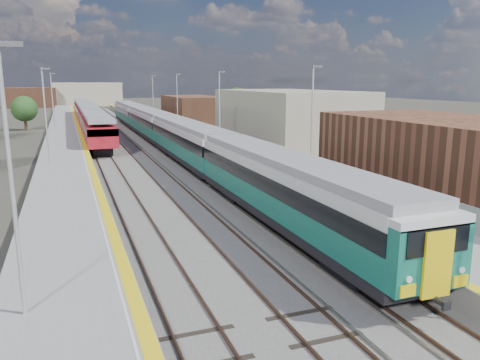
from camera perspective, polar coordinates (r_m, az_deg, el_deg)
ground at (r=56.75m, az=-11.35°, el=4.16°), size 320.00×320.00×0.00m
ballast_bed at (r=58.90m, az=-13.90°, el=4.35°), size 10.50×155.00×0.06m
tracks at (r=60.61m, az=-13.53°, el=4.65°), size 8.96×160.00×0.17m
platform_right at (r=60.13m, az=-6.76°, el=5.25°), size 4.70×155.00×8.52m
platform_left at (r=58.48m, az=-20.57°, el=4.37°), size 4.30×155.00×8.52m
buildings at (r=144.51m, az=-24.64°, el=12.20°), size 72.00×185.50×40.00m
green_train at (r=52.29m, az=-9.02°, el=6.09°), size 2.92×81.19×3.21m
red_train at (r=76.47m, az=-18.02°, el=7.43°), size 2.95×59.74×3.72m
tree_c at (r=79.50m, az=-24.81°, el=7.89°), size 3.90×3.90×5.29m
tree_d at (r=81.78m, az=-0.33°, el=9.55°), size 4.72×4.72×6.39m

